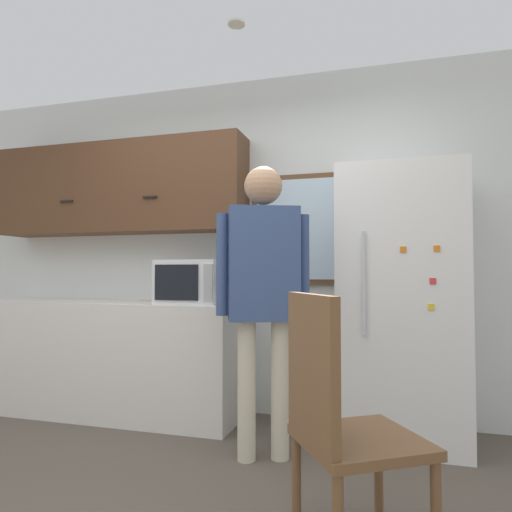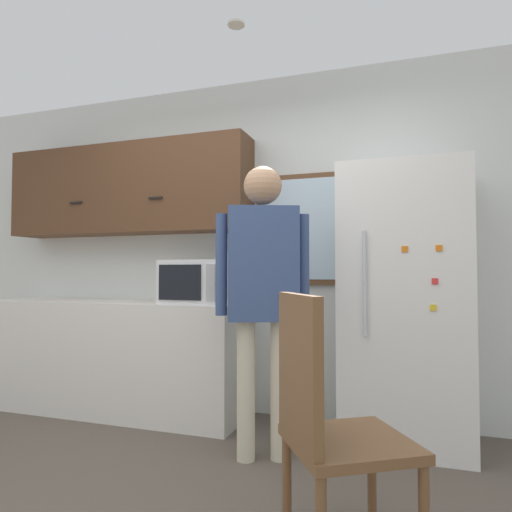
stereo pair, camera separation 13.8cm
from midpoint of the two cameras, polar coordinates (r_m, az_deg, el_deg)
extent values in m
cube|color=silver|center=(3.73, 0.94, 1.43)|extent=(6.00, 0.06, 2.70)
cube|color=silver|center=(3.96, -16.31, -11.84)|extent=(2.21, 0.63, 0.89)
cube|color=#51331E|center=(4.09, -14.89, 7.95)|extent=(2.21, 0.33, 0.75)
cube|color=black|center=(4.16, -20.74, 6.27)|extent=(0.12, 0.01, 0.01)
cube|color=black|center=(3.72, -11.44, 7.15)|extent=(0.12, 0.01, 0.01)
cube|color=white|center=(3.45, -6.18, -3.23)|extent=(0.47, 0.39, 0.32)
cube|color=black|center=(3.28, -8.35, -3.28)|extent=(0.33, 0.01, 0.25)
cube|color=#B2B2B2|center=(3.18, -4.47, -3.33)|extent=(0.07, 0.01, 0.26)
cylinder|color=beige|center=(2.85, 0.18, -16.40)|extent=(0.11, 0.11, 0.83)
cylinder|color=beige|center=(2.87, 4.39, -16.29)|extent=(0.11, 0.11, 0.83)
cube|color=#384C7A|center=(2.77, 2.27, -0.97)|extent=(0.47, 0.36, 0.69)
sphere|color=tan|center=(2.82, 2.26, 8.79)|extent=(0.23, 0.23, 0.23)
cylinder|color=#384C7A|center=(2.76, -2.93, -1.05)|extent=(0.07, 0.07, 0.61)
cylinder|color=#384C7A|center=(2.81, 7.37, -1.05)|extent=(0.07, 0.07, 0.61)
cube|color=white|center=(3.20, 19.19, -5.71)|extent=(0.81, 0.62, 1.82)
cylinder|color=silver|center=(2.87, 14.77, -3.27)|extent=(0.02, 0.02, 0.64)
cube|color=orange|center=(2.89, 23.19, 0.93)|extent=(0.04, 0.01, 0.04)
cube|color=yellow|center=(2.89, 22.56, -5.98)|extent=(0.04, 0.01, 0.04)
cube|color=orange|center=(2.88, 19.40, 0.83)|extent=(0.04, 0.01, 0.04)
cube|color=red|center=(2.89, 22.75, -2.93)|extent=(0.04, 0.01, 0.04)
cube|color=brown|center=(1.99, 13.69, -21.76)|extent=(0.63, 0.63, 0.04)
cylinder|color=brown|center=(2.33, 16.10, -24.92)|extent=(0.04, 0.04, 0.43)
cylinder|color=brown|center=(2.18, 5.89, -26.65)|extent=(0.04, 0.04, 0.43)
cube|color=brown|center=(1.83, 7.61, -13.68)|extent=(0.26, 0.38, 0.57)
cube|color=brown|center=(3.60, 6.67, 3.34)|extent=(0.70, 0.04, 0.87)
cube|color=silver|center=(3.58, 6.60, 3.38)|extent=(0.62, 0.01, 0.79)
cylinder|color=white|center=(3.21, -1.13, 27.00)|extent=(0.11, 0.11, 0.01)
camera|label=1|loc=(0.07, -88.61, -0.05)|focal=32.00mm
camera|label=2|loc=(0.07, 91.39, 0.05)|focal=32.00mm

